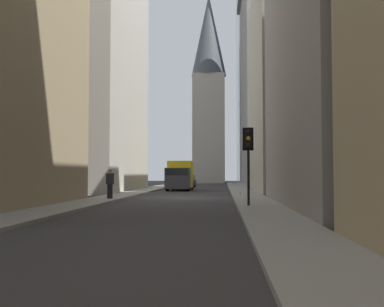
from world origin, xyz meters
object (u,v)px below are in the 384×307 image
object	(u,v)px
traffic_light_foreground	(248,148)
pedestrian	(110,182)
discarded_bottle	(240,193)
delivery_truck	(180,175)
sedan_black	(188,182)

from	to	relation	value
traffic_light_foreground	pedestrian	bearing A→B (deg)	57.23
discarded_bottle	delivery_truck	bearing A→B (deg)	25.26
traffic_light_foreground	discarded_bottle	xyz separation A→B (m)	(10.57, -0.03, -2.60)
pedestrian	discarded_bottle	xyz separation A→B (m)	(5.44, -8.00, -0.86)
pedestrian	discarded_bottle	bearing A→B (deg)	-55.77
delivery_truck	pedestrian	size ratio (longest dim) A/B	3.64
delivery_truck	traffic_light_foreground	xyz separation A→B (m)	(-21.98, -5.35, 1.39)
sedan_black	discarded_bottle	size ratio (longest dim) A/B	15.93
delivery_truck	traffic_light_foreground	bearing A→B (deg)	-166.32
discarded_bottle	pedestrian	bearing A→B (deg)	124.23
sedan_black	discarded_bottle	xyz separation A→B (m)	(-20.99, -5.38, -0.42)
sedan_black	delivery_truck	bearing A→B (deg)	180.00
delivery_truck	pedestrian	world-z (taller)	delivery_truck
delivery_truck	sedan_black	distance (m)	9.62
pedestrian	discarded_bottle	distance (m)	9.71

